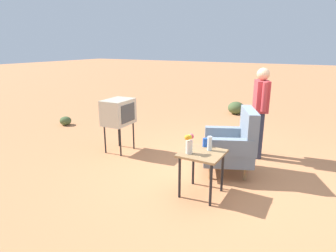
{
  "coord_description": "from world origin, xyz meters",
  "views": [
    {
      "loc": [
        4.26,
        1.25,
        2.02
      ],
      "look_at": [
        0.05,
        -1.1,
        0.65
      ],
      "focal_mm": 30.59,
      "sensor_mm": 36.0,
      "label": 1
    }
  ],
  "objects_px": {
    "side_table": "(202,159)",
    "soda_can_blue": "(205,142)",
    "tv_on_stand": "(118,112)",
    "bottle_short_clear": "(210,143)",
    "flower_vase": "(189,143)",
    "person_standing": "(260,107)",
    "armchair": "(234,144)"
  },
  "relations": [
    {
      "from": "flower_vase",
      "to": "soda_can_blue",
      "type": "bearing_deg",
      "value": 166.79
    },
    {
      "from": "bottle_short_clear",
      "to": "flower_vase",
      "type": "xyz_separation_m",
      "value": [
        0.24,
        -0.2,
        0.05
      ]
    },
    {
      "from": "tv_on_stand",
      "to": "bottle_short_clear",
      "type": "xyz_separation_m",
      "value": [
        0.68,
        2.12,
        -0.06
      ]
    },
    {
      "from": "tv_on_stand",
      "to": "flower_vase",
      "type": "bearing_deg",
      "value": 64.36
    },
    {
      "from": "side_table",
      "to": "bottle_short_clear",
      "type": "xyz_separation_m",
      "value": [
        -0.12,
        0.06,
        0.19
      ]
    },
    {
      "from": "armchair",
      "to": "flower_vase",
      "type": "height_order",
      "value": "armchair"
    },
    {
      "from": "flower_vase",
      "to": "tv_on_stand",
      "type": "bearing_deg",
      "value": -115.64
    },
    {
      "from": "tv_on_stand",
      "to": "person_standing",
      "type": "distance_m",
      "value": 2.63
    },
    {
      "from": "flower_vase",
      "to": "armchair",
      "type": "bearing_deg",
      "value": 163.23
    },
    {
      "from": "side_table",
      "to": "flower_vase",
      "type": "bearing_deg",
      "value": -49.78
    },
    {
      "from": "person_standing",
      "to": "soda_can_blue",
      "type": "xyz_separation_m",
      "value": [
        1.6,
        -0.41,
        -0.25
      ]
    },
    {
      "from": "armchair",
      "to": "bottle_short_clear",
      "type": "relative_size",
      "value": 5.3
    },
    {
      "from": "side_table",
      "to": "bottle_short_clear",
      "type": "bearing_deg",
      "value": 155.2
    },
    {
      "from": "side_table",
      "to": "tv_on_stand",
      "type": "distance_m",
      "value": 2.22
    },
    {
      "from": "bottle_short_clear",
      "to": "flower_vase",
      "type": "bearing_deg",
      "value": -39.25
    },
    {
      "from": "person_standing",
      "to": "tv_on_stand",
      "type": "bearing_deg",
      "value": -66.8
    },
    {
      "from": "armchair",
      "to": "person_standing",
      "type": "height_order",
      "value": "person_standing"
    },
    {
      "from": "tv_on_stand",
      "to": "bottle_short_clear",
      "type": "relative_size",
      "value": 5.15
    },
    {
      "from": "side_table",
      "to": "flower_vase",
      "type": "height_order",
      "value": "flower_vase"
    },
    {
      "from": "bottle_short_clear",
      "to": "tv_on_stand",
      "type": "bearing_deg",
      "value": -107.8
    },
    {
      "from": "armchair",
      "to": "side_table",
      "type": "distance_m",
      "value": 0.92
    },
    {
      "from": "flower_vase",
      "to": "bottle_short_clear",
      "type": "bearing_deg",
      "value": 140.75
    },
    {
      "from": "side_table",
      "to": "soda_can_blue",
      "type": "distance_m",
      "value": 0.29
    },
    {
      "from": "tv_on_stand",
      "to": "soda_can_blue",
      "type": "height_order",
      "value": "tv_on_stand"
    },
    {
      "from": "person_standing",
      "to": "bottle_short_clear",
      "type": "xyz_separation_m",
      "value": [
        1.71,
        -0.3,
        -0.21
      ]
    },
    {
      "from": "tv_on_stand",
      "to": "person_standing",
      "type": "relative_size",
      "value": 0.63
    },
    {
      "from": "tv_on_stand",
      "to": "side_table",
      "type": "bearing_deg",
      "value": 68.72
    },
    {
      "from": "tv_on_stand",
      "to": "soda_can_blue",
      "type": "distance_m",
      "value": 2.08
    },
    {
      "from": "side_table",
      "to": "person_standing",
      "type": "xyz_separation_m",
      "value": [
        -1.84,
        0.35,
        0.41
      ]
    },
    {
      "from": "armchair",
      "to": "flower_vase",
      "type": "relative_size",
      "value": 4.0
    },
    {
      "from": "soda_can_blue",
      "to": "flower_vase",
      "type": "bearing_deg",
      "value": -13.21
    },
    {
      "from": "side_table",
      "to": "tv_on_stand",
      "type": "xyz_separation_m",
      "value": [
        -0.8,
        -2.06,
        0.25
      ]
    }
  ]
}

